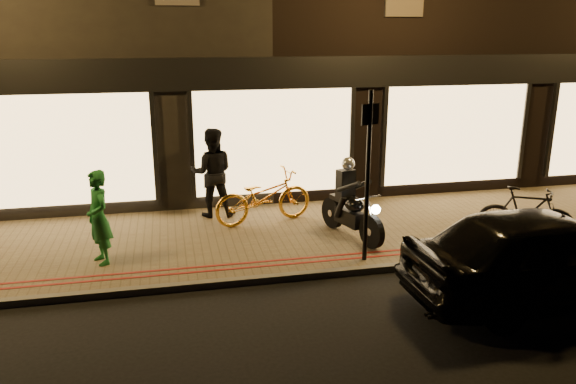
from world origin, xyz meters
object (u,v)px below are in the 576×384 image
Objects in this scene: sign_post at (368,168)px; person_green at (99,218)px; bicycle_gold at (263,197)px; parked_car at (545,255)px; motorcycle at (350,207)px.

sign_post reaches higher than person_green.
person_green is (-3.14, -1.52, 0.27)m from bicycle_gold.
parked_car reaches higher than bicycle_gold.
motorcycle is 4.68m from person_green.
motorcycle is 0.43× the size of parked_car.
sign_post is (-0.11, -1.17, 1.06)m from motorcycle.
person_green is at bearing 102.66° from bicycle_gold.
bicycle_gold is at bearing 39.00° from parked_car.
bicycle_gold is at bearing 120.70° from sign_post.
motorcycle is 1.59m from sign_post.
motorcycle is 1.94m from bicycle_gold.
sign_post is at bearing -112.97° from motorcycle.
sign_post is 3.08m from parked_car.
motorcycle is at bearing 84.64° from sign_post.
person_green reaches higher than parked_car.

